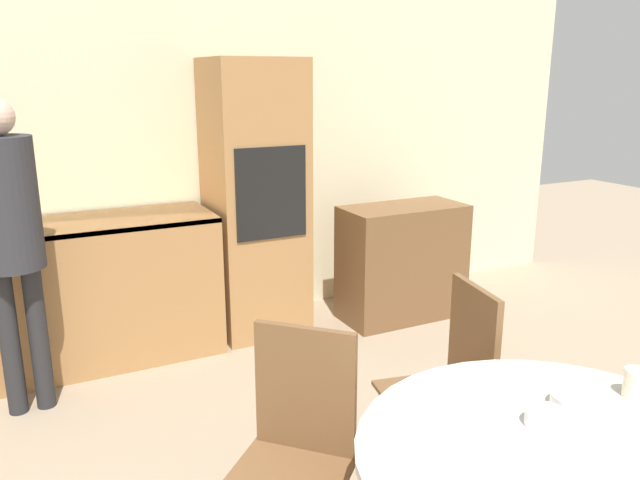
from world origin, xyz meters
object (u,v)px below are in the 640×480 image
object	(u,v)px
oven_unit	(255,200)
bowl_near	(545,418)
bowl_centre	(578,401)
chair_far_right	(452,378)
person_standing	(9,224)
cup	(635,383)
chair_far_left	(296,444)
sideboard	(402,262)

from	to	relation	value
oven_unit	bowl_near	world-z (taller)	oven_unit
oven_unit	bowl_centre	size ratio (longest dim) A/B	10.97
bowl_near	chair_far_right	bearing A→B (deg)	73.24
bowl_near	bowl_centre	bearing A→B (deg)	9.03
person_standing	bowl_near	size ratio (longest dim) A/B	13.87
cup	chair_far_left	bearing A→B (deg)	150.96
chair_far_right	person_standing	bearing A→B (deg)	-122.12
oven_unit	chair_far_left	bearing A→B (deg)	-107.84
oven_unit	chair_far_right	size ratio (longest dim) A/B	2.04
sideboard	bowl_centre	xyz separation A→B (m)	(-0.98, -2.44, 0.33)
sideboard	bowl_near	distance (m)	2.75
person_standing	chair_far_left	bearing A→B (deg)	-64.07
bowl_near	sideboard	bearing A→B (deg)	64.86
oven_unit	bowl_centre	bearing A→B (deg)	-88.65
chair_far_right	bowl_near	size ratio (longest dim) A/B	7.67
sideboard	bowl_centre	distance (m)	2.65
chair_far_right	oven_unit	bearing A→B (deg)	-165.85
chair_far_right	bowl_centre	bearing A→B (deg)	8.49
chair_far_left	chair_far_right	world-z (taller)	same
sideboard	bowl_near	size ratio (longest dim) A/B	7.56
person_standing	bowl_centre	size ratio (longest dim) A/B	9.72
chair_far_left	cup	bearing A→B (deg)	16.84
sideboard	person_standing	world-z (taller)	person_standing
chair_far_right	cup	size ratio (longest dim) A/B	9.32
oven_unit	sideboard	distance (m)	1.20
cup	person_standing	bearing A→B (deg)	129.06
chair_far_right	sideboard	bearing A→B (deg)	163.24
oven_unit	chair_far_right	xyz separation A→B (m)	(0.10, -2.05, -0.43)
chair_far_right	bowl_near	world-z (taller)	chair_far_right
oven_unit	cup	bearing A→B (deg)	-83.87
cup	bowl_centre	size ratio (longest dim) A/B	0.58
person_standing	cup	bearing A→B (deg)	-50.94
cup	bowl_centre	world-z (taller)	cup
cup	bowl_centre	bearing A→B (deg)	171.97
oven_unit	bowl_centre	xyz separation A→B (m)	(0.06, -2.72, -0.19)
oven_unit	sideboard	xyz separation A→B (m)	(1.05, -0.28, -0.52)
chair_far_right	person_standing	world-z (taller)	person_standing
chair_far_left	sideboard	bearing A→B (deg)	93.45
chair_far_right	cup	xyz separation A→B (m)	(0.20, -0.70, 0.26)
chair_far_left	person_standing	world-z (taller)	person_standing
cup	bowl_near	size ratio (longest dim) A/B	0.82
chair_far_left	person_standing	bearing A→B (deg)	161.82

